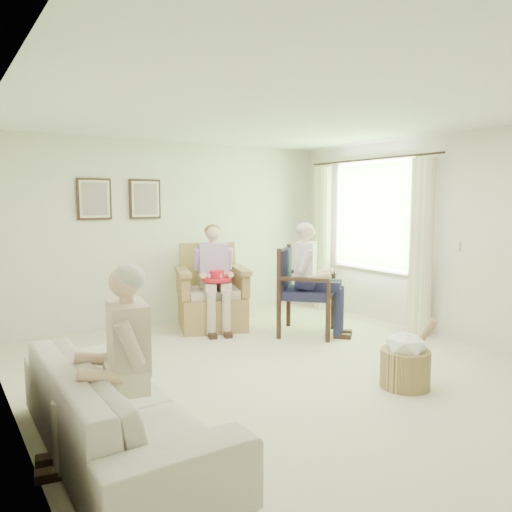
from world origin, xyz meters
name	(u,v)px	position (x,y,z in m)	size (l,w,h in m)	color
floor	(286,372)	(0.00, 0.00, 0.00)	(5.50, 5.50, 0.00)	beige
back_wall	(175,232)	(0.00, 2.75, 1.30)	(5.00, 0.04, 2.60)	silver
left_wall	(12,264)	(-2.50, 0.00, 1.30)	(0.04, 5.50, 2.60)	silver
right_wall	(444,237)	(2.50, 0.00, 1.30)	(0.04, 5.50, 2.60)	silver
ceiling	(288,114)	(0.00, 0.00, 2.60)	(5.00, 5.50, 0.02)	white
window	(373,213)	(2.46, 1.20, 1.58)	(0.13, 2.50, 1.63)	#2D6B23
curtain_left	(421,248)	(2.33, 0.22, 1.15)	(0.34, 0.34, 2.30)	#FFEDC7
curtain_right	(322,238)	(2.33, 2.18, 1.15)	(0.34, 0.34, 2.30)	#FFEDC7
framed_print_left	(94,199)	(-1.15, 2.71, 1.78)	(0.45, 0.05, 0.55)	#382114
framed_print_right	(145,199)	(-0.45, 2.71, 1.78)	(0.45, 0.05, 0.55)	#382114
wicker_armchair	(211,301)	(0.23, 2.07, 0.37)	(0.91, 0.90, 1.16)	#A48C4D
wood_armchair	(303,287)	(1.13, 1.16, 0.62)	(0.73, 0.69, 1.13)	black
sofa	(120,406)	(-1.95, -0.69, 0.33)	(0.89, 2.28, 0.67)	beige
person_wicker	(216,269)	(0.23, 1.92, 0.84)	(0.40, 0.63, 1.41)	beige
person_dark	(312,270)	(1.13, 0.97, 0.87)	(0.40, 0.63, 1.45)	#191A38
person_sofa	(124,352)	(-1.95, -0.82, 0.75)	(0.42, 0.62, 1.31)	beige
red_hat	(217,278)	(0.14, 1.73, 0.75)	(0.38, 0.38, 0.14)	red
hatbox	(406,360)	(0.70, -0.95, 0.27)	(0.53, 0.53, 0.68)	tan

